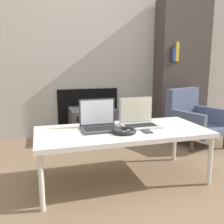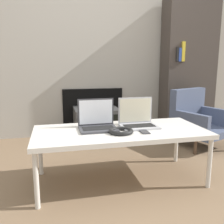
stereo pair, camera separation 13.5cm
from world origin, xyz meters
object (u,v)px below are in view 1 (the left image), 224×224
(laptop_right, at_px, (139,120))
(tv, at_px, (92,124))
(headphones, at_px, (124,131))
(phone, at_px, (146,131))
(armchair, at_px, (191,117))
(laptop_left, at_px, (99,122))

(laptop_right, height_order, tv, laptop_right)
(laptop_right, height_order, headphones, laptop_right)
(laptop_right, distance_m, phone, 0.19)
(headphones, xyz_separation_m, tv, (0.02, 1.30, -0.26))
(phone, height_order, tv, phone)
(armchair, bearing_deg, laptop_left, -175.44)
(laptop_right, distance_m, armchair, 1.18)
(laptop_right, relative_size, phone, 2.10)
(headphones, height_order, armchair, armchair)
(laptop_left, bearing_deg, headphones, -48.06)
(headphones, bearing_deg, laptop_left, 132.62)
(laptop_left, relative_size, armchair, 0.43)
(laptop_left, distance_m, armchair, 1.48)
(laptop_right, xyz_separation_m, headphones, (-0.19, -0.17, -0.04))
(headphones, height_order, tv, headphones)
(phone, xyz_separation_m, tv, (-0.16, 1.31, -0.24))
(phone, bearing_deg, armchair, 40.05)
(laptop_right, bearing_deg, headphones, -139.03)
(tv, xyz_separation_m, armchair, (1.14, -0.49, 0.12))
(armchair, bearing_deg, headphones, -166.41)
(tv, height_order, armchair, armchair)
(laptop_left, xyz_separation_m, tv, (0.18, 1.13, -0.29))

